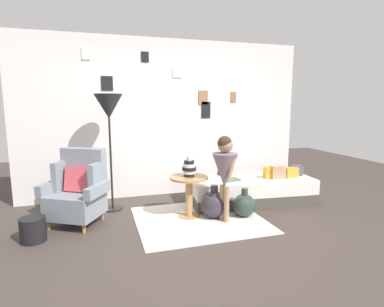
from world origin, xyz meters
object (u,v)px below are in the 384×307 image
object	(u,v)px
armchair	(78,190)
demijohn_near	(214,204)
demijohn_far	(244,205)
vase_striped	(189,168)
daybed	(251,190)
book_on_daybed	(232,180)
side_table	(189,189)
magazine_basket	(33,229)
floor_lamp	(109,111)
person_child	(225,167)

from	to	relation	value
armchair	demijohn_near	world-z (taller)	armchair
armchair	demijohn_near	size ratio (longest dim) A/B	2.11
armchair	demijohn_far	world-z (taller)	armchair
demijohn_near	demijohn_far	bearing A→B (deg)	-10.91
vase_striped	demijohn_far	bearing A→B (deg)	-15.98
daybed	book_on_daybed	bearing A→B (deg)	-166.21
side_table	magazine_basket	size ratio (longest dim) A/B	2.05
armchair	floor_lamp	xyz separation A→B (m)	(0.44, 0.41, 1.02)
vase_striped	demijohn_far	distance (m)	0.93
daybed	demijohn_near	size ratio (longest dim) A/B	4.28
floor_lamp	demijohn_far	distance (m)	2.32
armchair	demijohn_far	xyz separation A→B (m)	(2.17, -0.43, -0.28)
daybed	book_on_daybed	distance (m)	0.43
demijohn_far	person_child	bearing A→B (deg)	-166.11
armchair	demijohn_far	bearing A→B (deg)	-11.23
daybed	demijohn_near	xyz separation A→B (m)	(-0.80, -0.47, -0.01)
armchair	demijohn_near	distance (m)	1.81
person_child	book_on_daybed	xyz separation A→B (m)	(0.35, 0.54, -0.32)
daybed	demijohn_far	size ratio (longest dim) A/B	4.87
armchair	vase_striped	xyz separation A→B (m)	(1.44, -0.22, 0.25)
side_table	magazine_basket	distance (m)	1.94
demijohn_far	magazine_basket	world-z (taller)	demijohn_far
magazine_basket	floor_lamp	bearing A→B (deg)	42.54
side_table	vase_striped	bearing A→B (deg)	46.22
daybed	floor_lamp	distance (m)	2.48
demijohn_far	demijohn_near	bearing A→B (deg)	169.09
vase_striped	demijohn_near	distance (m)	0.61
book_on_daybed	magazine_basket	bearing A→B (deg)	-170.20
daybed	person_child	distance (m)	1.09
armchair	book_on_daybed	size ratio (longest dim) A/B	4.41
daybed	magazine_basket	distance (m)	3.08
daybed	book_on_daybed	size ratio (longest dim) A/B	8.94
demijohn_near	person_child	bearing A→B (deg)	-63.91
book_on_daybed	demijohn_far	xyz separation A→B (m)	(-0.01, -0.46, -0.25)
armchair	person_child	xyz separation A→B (m)	(1.84, -0.51, 0.30)
side_table	vase_striped	world-z (taller)	vase_striped
armchair	floor_lamp	size ratio (longest dim) A/B	0.57
vase_striped	demijohn_near	world-z (taller)	vase_striped
armchair	demijohn_far	size ratio (longest dim) A/B	2.40
armchair	floor_lamp	bearing A→B (deg)	42.71
floor_lamp	daybed	bearing A→B (deg)	-7.88
vase_striped	person_child	size ratio (longest dim) A/B	0.24
armchair	side_table	size ratio (longest dim) A/B	1.69
armchair	daybed	distance (m)	2.57
armchair	daybed	xyz separation A→B (m)	(2.55, 0.11, -0.24)
side_table	demijohn_near	world-z (taller)	side_table
vase_striped	demijohn_near	size ratio (longest dim) A/B	0.61
daybed	person_child	xyz separation A→B (m)	(-0.72, -0.63, 0.53)
vase_striped	magazine_basket	world-z (taller)	vase_striped
side_table	person_child	bearing A→B (deg)	-36.04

